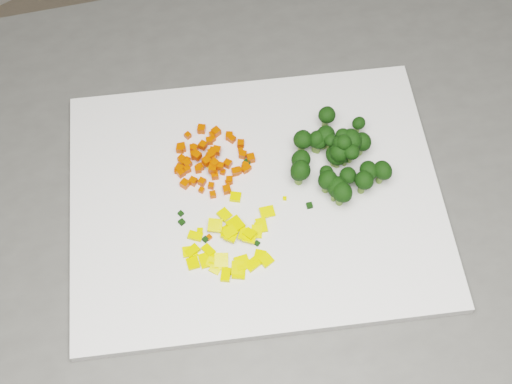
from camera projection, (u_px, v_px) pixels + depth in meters
counter_block at (247, 296)px, 1.39m from camera, size 1.31×1.13×0.90m
cutting_board at (256, 198)px, 0.97m from camera, size 0.63×0.58×0.01m
carrot_pile at (210, 156)px, 0.98m from camera, size 0.11×0.11×0.03m
pepper_pile at (232, 233)px, 0.93m from camera, size 0.13×0.13×0.02m
broccoli_pile at (338, 150)px, 0.97m from camera, size 0.13×0.13×0.06m
carrot_cube_0 at (212, 139)px, 1.01m from camera, size 0.01×0.01×0.01m
carrot_cube_1 at (211, 186)px, 0.97m from camera, size 0.01×0.01×0.01m
carrot_cube_2 at (212, 157)px, 0.98m from camera, size 0.01×0.01×0.01m
carrot_cube_3 at (248, 168)px, 0.98m from camera, size 0.01×0.01×0.01m
carrot_cube_4 at (202, 190)px, 0.97m from camera, size 0.01×0.01×0.01m
carrot_cube_5 at (239, 170)px, 0.98m from camera, size 0.01×0.01×0.01m
carrot_cube_6 at (182, 162)px, 0.99m from camera, size 0.01×0.01×0.01m
carrot_cube_7 at (207, 161)px, 0.98m from camera, size 0.01×0.01×0.01m
carrot_cube_8 at (212, 153)px, 0.98m from camera, size 0.01×0.01×0.01m
carrot_cube_9 at (212, 135)px, 1.01m from camera, size 0.01×0.01×0.01m
carrot_cube_10 at (217, 151)px, 0.99m from camera, size 0.01×0.01×0.01m
carrot_cube_11 at (211, 163)px, 0.99m from camera, size 0.01×0.01×0.01m
carrot_cube_12 at (227, 190)px, 0.97m from camera, size 0.01×0.01×0.01m
carrot_cube_13 at (215, 175)px, 0.98m from camera, size 0.01×0.01×0.01m
carrot_cube_14 at (208, 160)px, 0.99m from camera, size 0.01×0.01×0.01m
carrot_cube_15 at (245, 170)px, 0.98m from camera, size 0.01×0.01×0.01m
carrot_cube_16 at (180, 148)px, 1.00m from camera, size 0.01×0.01×0.01m
carrot_cube_17 at (188, 136)px, 1.01m from camera, size 0.01×0.01×0.01m
carrot_cube_18 at (213, 169)px, 0.97m from camera, size 0.01×0.01×0.01m
carrot_cube_19 at (177, 171)px, 0.98m from camera, size 0.01×0.01×0.01m
carrot_cube_20 at (241, 151)px, 1.00m from camera, size 0.01×0.01×0.01m
carrot_cube_21 at (203, 145)px, 0.99m from camera, size 0.01×0.01×0.01m
carrot_cube_22 at (202, 182)px, 0.97m from camera, size 0.01×0.01×0.01m
carrot_cube_23 at (229, 136)px, 1.01m from camera, size 0.01×0.01×0.01m
carrot_cube_24 at (182, 159)px, 0.99m from camera, size 0.01×0.01×0.01m
carrot_cube_25 at (194, 155)px, 0.99m from camera, size 0.01×0.01×0.01m
carrot_cube_26 at (182, 147)px, 1.00m from camera, size 0.01×0.01×0.01m
carrot_cube_27 at (193, 181)px, 0.97m from camera, size 0.01×0.01×0.01m
carrot_cube_28 at (228, 183)px, 0.97m from camera, size 0.01×0.01×0.01m
carrot_cube_29 at (187, 169)px, 0.98m from camera, size 0.01×0.01×0.01m
carrot_cube_30 at (216, 132)px, 1.01m from camera, size 0.01×0.01×0.01m
carrot_cube_31 at (200, 167)px, 0.98m from camera, size 0.01×0.01×0.01m
carrot_cube_32 at (211, 162)px, 0.99m from camera, size 0.01×0.01×0.01m
carrot_cube_33 at (214, 152)px, 1.00m from camera, size 0.01×0.01×0.01m
carrot_cube_34 at (213, 195)px, 0.96m from camera, size 0.01×0.01×0.01m
carrot_cube_35 at (179, 169)px, 0.98m from camera, size 0.01×0.01×0.01m
carrot_cube_36 at (232, 139)px, 1.01m from camera, size 0.01×0.01×0.01m
carrot_cube_37 at (251, 158)px, 0.99m from camera, size 0.01×0.01×0.01m
carrot_cube_38 at (193, 148)px, 1.00m from camera, size 0.01×0.01×0.01m
carrot_cube_39 at (221, 166)px, 0.97m from camera, size 0.01×0.01×0.01m
carrot_cube_40 at (243, 155)px, 0.99m from camera, size 0.01×0.01×0.01m
carrot_cube_41 at (198, 169)px, 0.98m from camera, size 0.01×0.01×0.01m
carrot_cube_42 at (202, 129)px, 1.01m from camera, size 0.02×0.02×0.01m
carrot_cube_43 at (185, 184)px, 0.97m from camera, size 0.01×0.01×0.01m
carrot_cube_44 at (211, 155)px, 0.98m from camera, size 0.01×0.01×0.01m
carrot_cube_45 at (209, 157)px, 0.98m from camera, size 0.01×0.01×0.01m
carrot_cube_46 at (187, 164)px, 0.99m from camera, size 0.01×0.01×0.01m
carrot_cube_47 at (228, 164)px, 0.99m from camera, size 0.01×0.01×0.01m
carrot_cube_48 at (215, 164)px, 0.97m from camera, size 0.01×0.01×0.01m
carrot_cube_49 at (194, 148)px, 1.00m from camera, size 0.01×0.01×0.01m
carrot_cube_50 at (187, 160)px, 0.99m from camera, size 0.01×0.01×0.01m
carrot_cube_51 at (223, 172)px, 0.98m from camera, size 0.01×0.01×0.01m
carrot_cube_52 at (201, 130)px, 1.01m from camera, size 0.01×0.01×0.01m
carrot_cube_53 at (197, 155)px, 0.98m from camera, size 0.01×0.01×0.01m
carrot_cube_54 at (209, 141)px, 1.00m from camera, size 0.01×0.01×0.01m
carrot_cube_55 at (241, 144)px, 1.00m from camera, size 0.01×0.01×0.01m
carrot_cube_56 at (245, 165)px, 0.99m from camera, size 0.01×0.01×0.01m
carrot_cube_57 at (238, 171)px, 0.98m from camera, size 0.01×0.01×0.01m
carrot_cube_58 at (229, 180)px, 0.97m from camera, size 0.01×0.01×0.01m
carrot_cube_59 at (181, 173)px, 0.98m from camera, size 0.01×0.01×0.01m
carrot_cube_60 at (235, 172)px, 0.98m from camera, size 0.01×0.01×0.01m
pepper_chunk_0 at (246, 234)px, 0.93m from camera, size 0.03×0.03×0.01m
pepper_chunk_1 at (266, 260)px, 0.92m from camera, size 0.02×0.02×0.01m
pepper_chunk_2 at (250, 234)px, 0.93m from camera, size 0.02×0.02×0.01m
pepper_chunk_3 at (267, 212)px, 0.95m from camera, size 0.02×0.02×0.01m
pepper_chunk_4 at (221, 260)px, 0.92m from camera, size 0.03×0.03×0.01m
pepper_chunk_5 at (227, 233)px, 0.93m from camera, size 0.02×0.02×0.01m
pepper_chunk_6 at (208, 250)px, 0.92m from camera, size 0.01×0.02×0.01m
pepper_chunk_7 at (237, 268)px, 0.91m from camera, size 0.02×0.02×0.01m
pepper_chunk_8 at (260, 256)px, 0.92m from camera, size 0.02×0.02×0.01m
pepper_chunk_9 at (257, 232)px, 0.94m from camera, size 0.02×0.02×0.01m
pepper_chunk_10 at (224, 215)px, 0.95m from camera, size 0.02×0.02×0.01m
pepper_chunk_11 at (195, 236)px, 0.93m from camera, size 0.02×0.02×0.01m
pepper_chunk_12 at (239, 272)px, 0.91m from camera, size 0.03×0.03×0.01m
pepper_chunk_13 at (215, 225)px, 0.94m from camera, size 0.03×0.03×0.01m
pepper_chunk_14 at (193, 263)px, 0.92m from camera, size 0.02×0.02×0.01m
pepper_chunk_15 at (231, 235)px, 0.93m from camera, size 0.02×0.02×0.01m
pepper_chunk_16 at (235, 224)px, 0.94m from camera, size 0.02×0.02×0.01m
pepper_chunk_17 at (252, 264)px, 0.91m from camera, size 0.02×0.02×0.01m
pepper_chunk_18 at (226, 232)px, 0.94m from camera, size 0.02×0.02×0.01m
pepper_chunk_19 at (262, 225)px, 0.94m from camera, size 0.02×0.02×0.01m
pepper_chunk_20 at (226, 275)px, 0.91m from camera, size 0.02×0.02×0.01m
pepper_chunk_21 at (250, 236)px, 0.93m from camera, size 0.02×0.02×0.01m
pepper_chunk_22 at (213, 263)px, 0.92m from camera, size 0.02×0.02×0.01m
pepper_chunk_23 at (190, 251)px, 0.92m from camera, size 0.02×0.02×0.01m
pepper_chunk_24 at (242, 263)px, 0.92m from camera, size 0.02×0.02×0.01m
pepper_chunk_25 at (192, 251)px, 0.92m from camera, size 0.02×0.01×0.01m
pepper_chunk_26 at (230, 232)px, 0.93m from camera, size 0.02×0.02×0.01m
pepper_chunk_27 at (206, 260)px, 0.92m from camera, size 0.02×0.02×0.00m
pepper_chunk_28 at (236, 197)px, 0.96m from camera, size 0.02×0.02×0.01m
pepper_chunk_29 at (215, 259)px, 0.92m from camera, size 0.02×0.02×0.01m
pepper_chunk_30 at (217, 266)px, 0.91m from camera, size 0.02×0.02×0.01m
broccoli_floret_0 at (367, 174)px, 0.96m from camera, size 0.03×0.03×0.04m
broccoli_floret_1 at (363, 184)px, 0.95m from camera, size 0.04×0.04×0.04m
broccoli_floret_2 at (361, 146)px, 0.98m from camera, size 0.04×0.04×0.04m
broccoli_floret_3 at (342, 146)px, 0.96m from camera, size 0.03×0.03×0.04m
broccoli_floret_4 at (338, 159)px, 0.98m from camera, size 0.03×0.03×0.03m
broccoli_floret_5 at (318, 145)px, 0.99m from camera, size 0.03×0.03×0.03m
broccoli_floret_6 at (326, 177)px, 0.96m from camera, size 0.03×0.03×0.03m
broccoli_floret_7 at (341, 139)px, 0.97m from camera, size 0.03×0.03×0.03m
broccoli_floret_8 at (336, 190)px, 0.95m from camera, size 0.04×0.04×0.04m
broccoli_floret_9 at (300, 163)px, 0.97m from camera, size 0.04×0.04×0.04m
broccoli_floret_10 at (358, 127)px, 1.00m from camera, size 0.03×0.03×0.03m
broccoli_floret_11 at (316, 143)px, 0.99m from camera, size 0.04×0.04×0.04m
broccoli_floret_12 at (324, 139)px, 0.99m from camera, size 0.04×0.04×0.04m
broccoli_floret_13 at (334, 194)px, 0.95m from camera, size 0.02×0.02×0.03m
broccoli_floret_14 at (350, 155)px, 0.96m from camera, size 0.03×0.03×0.03m
broccoli_floret_15 at (338, 147)px, 0.97m from camera, size 0.02×0.02×0.03m
broccoli_floret_16 at (302, 144)px, 0.98m from camera, size 0.04×0.04×0.04m
broccoli_floret_17 at (347, 178)px, 0.96m from camera, size 0.03×0.03×0.03m
broccoli_floret_18 at (330, 143)px, 0.98m from camera, size 0.02×0.02×0.03m
broccoli_floret_19 at (326, 119)px, 1.00m from camera, size 0.04×0.04×0.04m
broccoli_floret_20 at (341, 196)px, 0.94m from camera, size 0.04×0.04×0.04m
broccoli_floret_21 at (381, 174)px, 0.96m from camera, size 0.03×0.03×0.04m
broccoli_floret_22 at (350, 142)px, 0.97m from camera, size 0.04×0.04×0.04m
broccoli_floret_23 at (338, 157)px, 0.97m from camera, size 0.04×0.04×0.04m
broccoli_floret_24 at (327, 183)px, 0.95m from camera, size 0.04×0.04×0.04m
broccoli_floret_25 at (299, 174)px, 0.96m from camera, size 0.04×0.04×0.04m
broccoli_floret_26 at (335, 158)px, 0.98m from camera, size 0.04×0.04×0.03m
broccoli_floret_27 at (298, 176)px, 0.96m from camera, size 0.03×0.03×0.03m
broccoli_floret_28 at (345, 159)px, 0.98m from camera, size 0.03×0.03×0.03m
stray_bit_0 at (211, 165)px, 0.99m from camera, size 0.01×0.01×0.01m
stray_bit_1 at (257, 243)px, 0.93m from camera, size 0.01×0.01×0.00m
stray_bit_2 at (285, 198)px, 0.96m from camera, size 0.01×0.01×0.00m
stray_bit_3 at (211, 251)px, 0.92m from camera, size 0.01×0.01×0.00m
stray_bit_4 at (217, 224)px, 0.94m from camera, size 0.01×0.01×0.01m
stray_bit_5 at (204, 160)px, 0.99m from camera, size 0.01×0.01×0.00m
stray_bit_6 at (246, 163)px, 0.99m from camera, size 0.01×0.01×0.01m
stray_bit_7 at (200, 231)px, 0.94m from camera, size 0.01×0.01×0.01m
stray_bit_8 at (181, 214)px, 0.95m from camera, size 0.01×0.01×0.00m
stray_bit_9 at (209, 237)px, 0.93m from camera, size 0.01×0.01×0.00m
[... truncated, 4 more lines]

